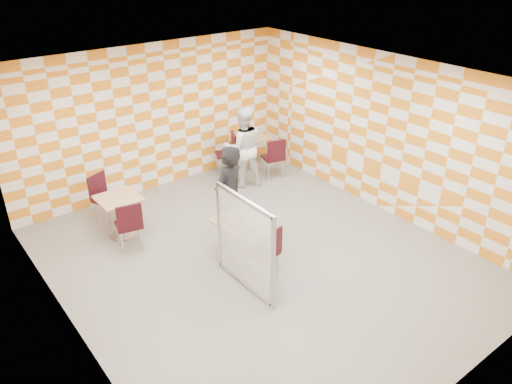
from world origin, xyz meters
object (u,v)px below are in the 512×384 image
at_px(chair_empty_far, 103,194).
at_px(partition, 245,244).
at_px(soda_bottle, 252,131).
at_px(main_table, 238,233).
at_px(chair_second_side, 229,150).
at_px(chair_empty_near, 129,223).
at_px(second_table, 251,147).
at_px(man_dark, 229,197).
at_px(empty_table, 120,210).
at_px(chair_second_front, 275,155).
at_px(sport_bottle, 242,134).
at_px(chair_main_front, 267,250).
at_px(man_white, 243,147).

relative_size(chair_empty_far, partition, 0.60).
bearing_deg(soda_bottle, main_table, -131.06).
bearing_deg(chair_second_side, main_table, -122.98).
bearing_deg(chair_empty_near, main_table, -46.26).
bearing_deg(second_table, man_dark, -133.78).
distance_m(main_table, empty_table, 2.24).
bearing_deg(chair_second_front, second_table, 94.10).
height_order(second_table, empty_table, same).
bearing_deg(chair_empty_near, soda_bottle, 22.20).
bearing_deg(sport_bottle, chair_second_front, -73.79).
bearing_deg(partition, chair_second_side, 57.95).
relative_size(chair_empty_far, soda_bottle, 4.02).
bearing_deg(chair_empty_far, chair_second_front, -8.51).
bearing_deg(chair_empty_near, chair_main_front, -57.51).
height_order(second_table, man_white, man_white).
bearing_deg(man_dark, empty_table, -64.05).
distance_m(second_table, chair_second_side, 0.55).
height_order(main_table, partition, partition).
bearing_deg(chair_second_side, chair_empty_far, -174.38).
xyz_separation_m(chair_main_front, partition, (-0.39, 0.04, 0.25)).
distance_m(chair_main_front, sport_bottle, 4.23).
relative_size(empty_table, chair_second_side, 0.81).
height_order(sport_bottle, soda_bottle, soda_bottle).
bearing_deg(chair_empty_far, empty_table, -87.56).
bearing_deg(chair_second_front, empty_table, -177.88).
height_order(main_table, man_white, man_white).
distance_m(second_table, chair_main_front, 4.27).
relative_size(second_table, empty_table, 1.00).
distance_m(main_table, sport_bottle, 3.66).
xyz_separation_m(chair_second_side, chair_empty_near, (-3.15, -1.57, 0.00)).
relative_size(chair_main_front, chair_empty_far, 1.00).
bearing_deg(chair_main_front, empty_table, 114.84).
bearing_deg(chair_main_front, chair_empty_near, 122.49).
xyz_separation_m(chair_second_side, man_white, (-0.12, -0.69, 0.32)).
bearing_deg(soda_bottle, chair_main_front, -124.53).
bearing_deg(sport_bottle, chair_second_side, 177.61).
bearing_deg(man_white, sport_bottle, -103.14).
distance_m(main_table, chair_empty_far, 2.86).
xyz_separation_m(chair_empty_far, soda_bottle, (3.70, 0.27, 0.31)).
height_order(empty_table, chair_empty_far, chair_empty_far).
xyz_separation_m(chair_empty_near, soda_bottle, (3.76, 1.54, 0.31)).
bearing_deg(partition, chair_empty_near, 114.54).
relative_size(partition, soda_bottle, 6.74).
relative_size(second_table, chair_main_front, 0.81).
bearing_deg(chair_second_side, man_dark, -125.14).
bearing_deg(chair_empty_far, main_table, -64.96).
relative_size(chair_second_front, partition, 0.60).
distance_m(man_dark, man_white, 2.32).
xyz_separation_m(chair_empty_near, partition, (0.91, -2.00, 0.25)).
distance_m(partition, sport_bottle, 4.40).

